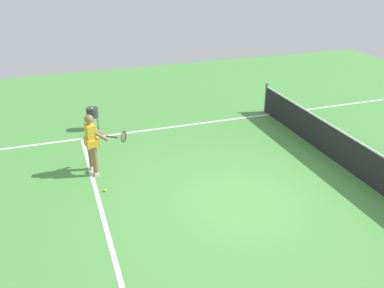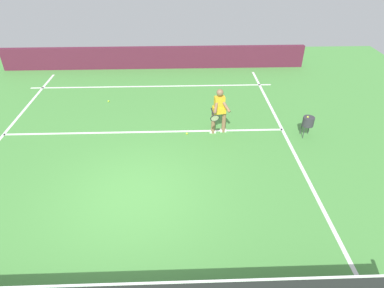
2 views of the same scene
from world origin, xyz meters
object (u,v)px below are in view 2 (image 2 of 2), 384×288
object	(u,v)px
tennis_ball_mid	(187,134)
tennis_ball_near	(109,101)
tennis_player	(219,110)
ball_hopper	(308,122)

from	to	relation	value
tennis_ball_mid	tennis_ball_near	bearing A→B (deg)	-39.88
tennis_player	tennis_ball_near	distance (m)	4.80
tennis_ball_near	tennis_ball_mid	world-z (taller)	same
tennis_player	ball_hopper	distance (m)	2.87
tennis_player	ball_hopper	xyz separation A→B (m)	(-2.84, 0.31, -0.30)
tennis_player	tennis_ball_near	world-z (taller)	tennis_player
tennis_player	ball_hopper	size ratio (longest dim) A/B	2.09
ball_hopper	tennis_ball_near	bearing A→B (deg)	-21.77
tennis_ball_mid	ball_hopper	distance (m)	3.92
tennis_player	tennis_ball_mid	distance (m)	1.32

